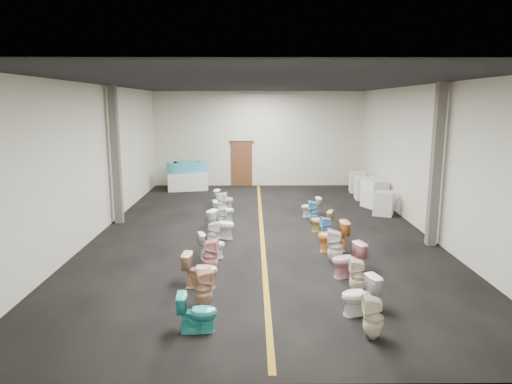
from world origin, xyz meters
TOP-DOWN VIEW (x-y plane):
  - floor at (0.00, 0.00)m, footprint 16.00×16.00m
  - ceiling at (0.00, 0.00)m, footprint 16.00×16.00m
  - wall_back at (0.00, 8.00)m, footprint 10.00×0.00m
  - wall_front at (0.00, -8.00)m, footprint 10.00×0.00m
  - wall_left at (-5.00, 0.00)m, footprint 0.00×16.00m
  - wall_right at (5.00, 0.00)m, footprint 0.00×16.00m
  - aisle_stripe at (0.00, 0.00)m, footprint 0.12×15.60m
  - back_door at (-0.80, 7.94)m, footprint 1.00×0.10m
  - door_frame at (-0.80, 7.95)m, footprint 1.15×0.08m
  - column_left at (-4.75, 1.00)m, footprint 0.25×0.25m
  - column_right at (4.75, -1.50)m, footprint 0.25×0.25m
  - display_table at (-3.28, 6.85)m, footprint 1.94×1.25m
  - bathtub at (-3.28, 6.85)m, footprint 1.79×1.05m
  - appliance_crate_a at (4.40, 1.99)m, footprint 0.87×0.87m
  - appliance_crate_b at (4.40, 3.24)m, footprint 1.01×1.01m
  - appliance_crate_c at (4.40, 4.72)m, footprint 0.86×0.86m
  - appliance_crate_d at (4.40, 6.21)m, footprint 0.69×0.69m
  - toilet_left_0 at (-1.26, -6.45)m, footprint 0.72×0.44m
  - toilet_left_1 at (-1.25, -5.48)m, footprint 0.44×0.43m
  - toilet_left_2 at (-1.42, -4.48)m, footprint 0.79×0.50m
  - toilet_left_3 at (-1.29, -3.60)m, footprint 0.39×0.38m
  - toilet_left_4 at (-1.34, -2.60)m, footprint 0.76×0.56m
  - toilet_left_5 at (-1.38, -1.74)m, footprint 0.35×0.35m
  - toilet_left_6 at (-1.20, -0.78)m, footprint 0.92×0.75m
  - toilet_left_7 at (-1.28, 0.13)m, footprint 0.33×0.32m
  - toilet_left_8 at (-1.27, 1.13)m, footprint 0.78×0.54m
  - toilet_left_9 at (-1.42, 2.01)m, footprint 0.44×0.43m
  - toilet_left_10 at (-1.36, 2.93)m, footprint 0.81×0.59m
  - toilet_right_0 at (1.75, -6.72)m, footprint 0.37×0.36m
  - toilet_right_1 at (1.74, -5.80)m, footprint 0.82×0.62m
  - toilet_right_2 at (1.92, -4.83)m, footprint 0.39×0.38m
  - toilet_right_3 at (1.90, -3.90)m, footprint 0.88×0.67m
  - toilet_right_4 at (1.78, -3.00)m, footprint 0.47×0.46m
  - toilet_right_5 at (1.88, -2.06)m, footprint 0.87×0.55m
  - toilet_right_6 at (1.85, -1.14)m, footprint 0.39×0.38m
  - toilet_right_7 at (1.85, -0.19)m, footprint 0.78×0.60m
  - toilet_right_8 at (1.74, 0.81)m, footprint 0.37×0.36m
  - toilet_right_9 at (1.77, 1.76)m, footprint 0.71×0.45m

SIDE VIEW (x-z plane):
  - floor at x=0.00m, z-range 0.00..0.00m
  - aisle_stripe at x=0.00m, z-range 0.00..0.01m
  - toilet_right_9 at x=1.77m, z-range 0.00..0.69m
  - toilet_left_4 at x=-1.34m, z-range 0.00..0.70m
  - toilet_right_7 at x=1.85m, z-range 0.00..0.70m
  - toilet_left_7 at x=-1.28m, z-range 0.00..0.70m
  - toilet_left_0 at x=-1.26m, z-range 0.00..0.71m
  - toilet_right_6 at x=1.85m, z-range 0.00..0.72m
  - toilet_left_8 at x=-1.27m, z-range 0.00..0.73m
  - toilet_left_5 at x=-1.38m, z-range 0.00..0.74m
  - toilet_left_10 at x=-1.36m, z-range 0.00..0.74m
  - toilet_right_1 at x=1.74m, z-range 0.00..0.75m
  - toilet_right_2 at x=1.92m, z-range 0.00..0.76m
  - toilet_right_0 at x=1.75m, z-range 0.00..0.76m
  - toilet_left_1 at x=-1.25m, z-range 0.00..0.77m
  - toilet_left_2 at x=-1.42m, z-range 0.00..0.77m
  - toilet_right_8 at x=1.74m, z-range 0.00..0.78m
  - toilet_right_3 at x=1.90m, z-range 0.00..0.80m
  - display_table at x=-3.28m, z-range 0.00..0.80m
  - toilet_left_3 at x=-1.29m, z-range 0.00..0.82m
  - toilet_left_6 at x=-1.20m, z-range 0.00..0.82m
  - toilet_left_9 at x=-1.42m, z-range 0.00..0.83m
  - toilet_right_5 at x=1.88m, z-range 0.00..0.84m
  - appliance_crate_a at x=4.40m, z-range 0.00..0.85m
  - toilet_right_4 at x=1.78m, z-range 0.00..0.86m
  - appliance_crate_c at x=4.40m, z-range 0.00..0.90m
  - appliance_crate_d at x=4.40m, z-range 0.00..0.91m
  - appliance_crate_b at x=4.40m, z-range 0.00..1.05m
  - back_door at x=-0.80m, z-range 0.00..2.10m
  - bathtub at x=-3.28m, z-range 0.79..1.34m
  - door_frame at x=-0.80m, z-range 2.07..2.17m
  - wall_back at x=0.00m, z-range -2.75..7.25m
  - wall_front at x=0.00m, z-range -2.75..7.25m
  - wall_left at x=-5.00m, z-range -5.75..10.25m
  - wall_right at x=5.00m, z-range -5.75..10.25m
  - column_left at x=-4.75m, z-range 0.00..4.50m
  - column_right at x=4.75m, z-range 0.00..4.50m
  - ceiling at x=0.00m, z-range 4.50..4.50m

